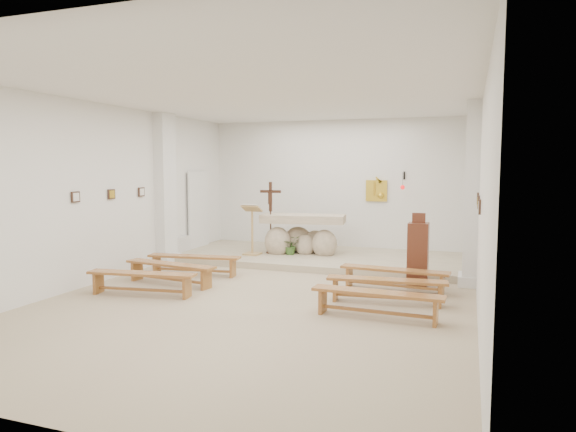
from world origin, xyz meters
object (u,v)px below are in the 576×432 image
at_px(bench_left_third, 142,278).
at_px(bench_right_front, 394,274).
at_px(bench_left_second, 170,269).
at_px(bench_right_second, 386,285).
at_px(donation_pedestal, 418,254).
at_px(bench_right_third, 377,298).
at_px(altar, 302,237).
at_px(lectern, 252,230).
at_px(bench_left_front, 194,260).
at_px(crucifix_stand, 271,212).

bearing_deg(bench_left_third, bench_right_front, 16.19).
distance_m(bench_left_second, bench_right_second, 4.15).
bearing_deg(donation_pedestal, bench_right_front, -126.88).
distance_m(donation_pedestal, bench_right_third, 2.38).
height_order(altar, bench_right_second, altar).
distance_m(lectern, bench_left_second, 2.91).
xyz_separation_m(lectern, bench_left_front, (-0.49, -1.92, -0.45)).
height_order(altar, bench_left_third, altar).
distance_m(crucifix_stand, donation_pedestal, 4.16).
bearing_deg(bench_left_front, bench_right_second, -19.69).
relative_size(donation_pedestal, bench_left_front, 0.71).
bearing_deg(bench_left_front, bench_right_front, -7.29).
distance_m(lectern, bench_right_front, 4.16).
height_order(crucifix_stand, bench_left_third, crucifix_stand).
xyz_separation_m(crucifix_stand, bench_right_second, (3.34, -3.22, -0.85)).
bearing_deg(altar, bench_right_second, -60.79).
bearing_deg(altar, donation_pedestal, -42.20).
xyz_separation_m(lectern, bench_right_front, (3.66, -1.92, -0.45)).
relative_size(donation_pedestal, bench_right_front, 0.71).
relative_size(donation_pedestal, bench_right_second, 0.71).
bearing_deg(bench_right_front, crucifix_stand, 149.78).
xyz_separation_m(bench_right_front, bench_right_second, (0.00, -0.91, 0.00)).
bearing_deg(lectern, altar, 30.27).
xyz_separation_m(bench_left_front, bench_left_second, (0.00, -0.91, 0.00)).
relative_size(altar, bench_left_second, 1.06).
bearing_deg(bench_left_front, bench_left_third, -97.29).
bearing_deg(bench_right_front, altar, 140.07).
height_order(altar, lectern, lectern).
height_order(crucifix_stand, bench_left_front, crucifix_stand).
distance_m(bench_right_second, bench_left_third, 4.25).
distance_m(crucifix_stand, bench_left_third, 4.30).
height_order(lectern, bench_left_third, lectern).
xyz_separation_m(crucifix_stand, donation_pedestal, (3.71, -1.80, -0.54)).
distance_m(altar, bench_right_second, 4.32).
bearing_deg(altar, bench_left_second, -122.02).
bearing_deg(donation_pedestal, crucifix_stand, 153.51).
bearing_deg(donation_pedestal, bench_left_second, -163.15).
distance_m(altar, bench_left_third, 4.64).
xyz_separation_m(bench_right_second, bench_right_third, (0.00, -0.91, 0.00)).
xyz_separation_m(donation_pedestal, bench_left_second, (-4.52, -1.42, -0.31)).
relative_size(crucifix_stand, bench_left_second, 0.88).
bearing_deg(altar, bench_right_third, -66.99).
relative_size(bench_left_second, bench_right_second, 1.00).
xyz_separation_m(crucifix_stand, bench_left_second, (-0.82, -3.22, -0.85)).
height_order(crucifix_stand, donation_pedestal, crucifix_stand).
height_order(donation_pedestal, bench_right_third, donation_pedestal).
distance_m(bench_left_second, bench_left_third, 0.91).
height_order(bench_left_front, bench_right_third, same).
distance_m(donation_pedestal, bench_left_third, 5.10).
bearing_deg(bench_left_second, bench_right_third, -4.77).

